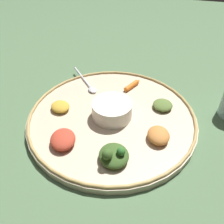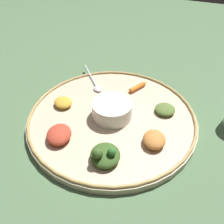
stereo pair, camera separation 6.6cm
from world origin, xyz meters
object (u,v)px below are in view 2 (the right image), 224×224
Objects in this scene: center_bowl at (112,109)px; greens_pile at (105,155)px; spoon at (94,82)px; carrot_near_spoon at (138,87)px.

greens_pile is at bearing 15.28° from center_bowl.
spoon is at bearing -138.78° from center_bowl.
greens_pile is 1.33× the size of carrot_near_spoon.
spoon is at bearing -150.86° from greens_pile.
greens_pile is at bearing 1.99° from carrot_near_spoon.
center_bowl is at bearing 41.22° from spoon.
greens_pile is (0.14, 0.04, -0.01)m from center_bowl.
spoon is 0.31m from greens_pile.
spoon is 1.45× the size of greens_pile.
center_bowl is 0.79× the size of spoon.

